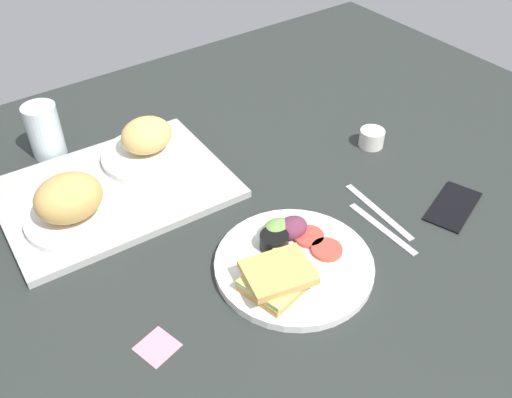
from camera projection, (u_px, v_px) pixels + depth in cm
name	position (u px, v px, depth cm)	size (l,w,h in cm)	color
ground_plane	(257.00, 233.00, 107.84)	(190.00, 150.00, 3.00)	#282D2B
serving_tray	(116.00, 189.00, 114.37)	(45.00, 33.00, 1.60)	#B2B2AD
bread_plate_near	(71.00, 204.00, 103.31)	(19.42, 19.42, 10.00)	white
bread_plate_far	(147.00, 143.00, 119.74)	(19.52, 19.52, 8.95)	white
plate_with_salad	(290.00, 261.00, 97.59)	(28.08, 28.08, 5.40)	white
drinking_glass	(44.00, 131.00, 121.54)	(7.28, 7.28, 12.16)	silver
espresso_cup	(372.00, 138.00, 126.68)	(5.60, 5.60, 4.00)	silver
fork	(382.00, 228.00, 106.29)	(17.00, 1.40, 0.50)	#B7B7BC
knife	(378.00, 211.00, 110.12)	(19.00, 1.40, 0.50)	#B7B7BC
cell_phone	(453.00, 206.00, 111.09)	(14.40, 7.20, 0.80)	black
sticky_note	(157.00, 347.00, 86.03)	(5.60, 5.60, 0.12)	pink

